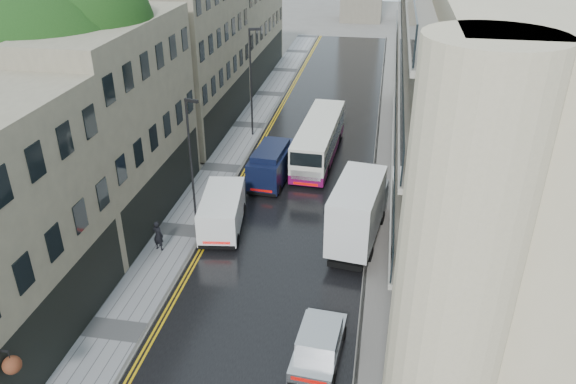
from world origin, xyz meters
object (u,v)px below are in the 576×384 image
(cream_bus, at_px, (296,155))
(pedestrian, at_px, (158,235))
(silver_hatchback, at_px, (292,365))
(lamp_post_far, at_px, (251,84))
(tree_far, at_px, (155,55))
(navy_van, at_px, (250,173))
(white_lorry, at_px, (333,223))
(white_van, at_px, (200,228))
(lamp_post_near, at_px, (191,163))
(tree_near, at_px, (56,102))

(cream_bus, bearing_deg, pedestrian, -115.76)
(cream_bus, xyz_separation_m, silver_hatchback, (2.75, -18.15, -0.64))
(cream_bus, bearing_deg, lamp_post_far, 128.68)
(tree_far, distance_m, navy_van, 13.30)
(silver_hatchback, height_order, pedestrian, pedestrian)
(white_lorry, relative_size, pedestrian, 4.26)
(tree_far, height_order, lamp_post_far, tree_far)
(tree_far, height_order, white_van, tree_far)
(navy_van, bearing_deg, lamp_post_far, 106.50)
(tree_far, height_order, lamp_post_near, tree_far)
(tree_far, relative_size, lamp_post_near, 1.71)
(white_lorry, distance_m, silver_hatchback, 9.00)
(lamp_post_near, xyz_separation_m, lamp_post_far, (0.24, 13.36, 0.44))
(lamp_post_far, bearing_deg, white_van, -103.93)
(pedestrian, bearing_deg, tree_near, -8.68)
(pedestrian, bearing_deg, silver_hatchback, 153.68)
(cream_bus, relative_size, lamp_post_far, 1.23)
(lamp_post_near, bearing_deg, tree_far, 134.62)
(tree_near, distance_m, white_lorry, 16.12)
(white_lorry, height_order, lamp_post_far, lamp_post_far)
(tree_near, relative_size, lamp_post_far, 1.70)
(white_lorry, bearing_deg, lamp_post_far, 124.66)
(silver_hatchback, relative_size, pedestrian, 2.30)
(silver_hatchback, bearing_deg, tree_far, 125.39)
(tree_far, bearing_deg, white_van, -62.09)
(white_lorry, distance_m, pedestrian, 9.18)
(pedestrian, bearing_deg, lamp_post_near, -90.04)
(cream_bus, relative_size, lamp_post_near, 1.38)
(silver_hatchback, distance_m, white_van, 10.68)
(tree_far, relative_size, pedestrian, 7.32)
(pedestrian, xyz_separation_m, lamp_post_near, (0.94, 3.28, 2.79))
(tree_near, bearing_deg, silver_hatchback, -35.61)
(cream_bus, xyz_separation_m, white_van, (-3.65, -9.61, -0.28))
(silver_hatchback, height_order, lamp_post_far, lamp_post_far)
(cream_bus, distance_m, lamp_post_near, 8.97)
(cream_bus, relative_size, white_lorry, 1.38)
(tree_far, distance_m, silver_hatchback, 28.01)
(tree_far, height_order, white_lorry, tree_far)
(cream_bus, relative_size, pedestrian, 5.90)
(tree_near, height_order, white_van, tree_near)
(navy_van, bearing_deg, lamp_post_near, -114.19)
(tree_near, height_order, navy_van, tree_near)
(tree_near, xyz_separation_m, pedestrian, (6.20, -2.83, -5.97))
(tree_far, xyz_separation_m, white_van, (7.90, -14.92, -5.12))
(cream_bus, xyz_separation_m, lamp_post_far, (-4.47, 6.11, 2.81))
(tree_far, distance_m, lamp_post_far, 7.40)
(tree_near, xyz_separation_m, white_lorry, (15.24, -1.55, -5.02))
(lamp_post_near, relative_size, lamp_post_far, 0.89)
(lamp_post_near, distance_m, lamp_post_far, 13.37)
(lamp_post_near, height_order, lamp_post_far, lamp_post_far)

